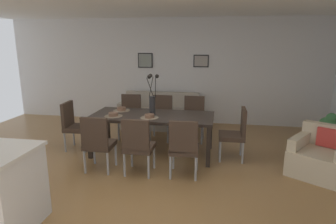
{
  "coord_description": "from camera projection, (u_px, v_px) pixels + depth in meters",
  "views": [
    {
      "loc": [
        1.02,
        -4.13,
        2.05
      ],
      "look_at": [
        0.12,
        0.89,
        0.81
      ],
      "focal_mm": 31.45,
      "sensor_mm": 36.0,
      "label": 1
    }
  ],
  "objects": [
    {
      "name": "dining_chair_near_right",
      "position": [
        130.0,
        114.0,
        6.33
      ],
      "size": [
        0.46,
        0.46,
        0.92
      ],
      "color": "#3D2D23",
      "rests_on": "ground"
    },
    {
      "name": "dining_chair_far_right",
      "position": [
        161.0,
        115.0,
        6.23
      ],
      "size": [
        0.44,
        0.44,
        0.92
      ],
      "color": "#3D2D23",
      "rests_on": "ground"
    },
    {
      "name": "dining_chair_far_left",
      "position": [
        138.0,
        144.0,
        4.51
      ],
      "size": [
        0.44,
        0.44,
        0.92
      ],
      "color": "#3D2D23",
      "rests_on": "ground"
    },
    {
      "name": "dining_chair_head_east",
      "position": [
        236.0,
        131.0,
        5.12
      ],
      "size": [
        0.45,
        0.45,
        0.92
      ],
      "color": "#3D2D23",
      "rests_on": "ground"
    },
    {
      "name": "potted_plant",
      "position": [
        328.0,
        127.0,
        5.84
      ],
      "size": [
        0.36,
        0.36,
        0.67
      ],
      "color": "silver",
      "rests_on": "ground"
    },
    {
      "name": "dining_table",
      "position": [
        152.0,
        118.0,
        5.34
      ],
      "size": [
        2.2,
        0.97,
        0.74
      ],
      "color": "black",
      "rests_on": "ground"
    },
    {
      "name": "framed_picture_center",
      "position": [
        201.0,
        61.0,
        7.18
      ],
      "size": [
        0.37,
        0.03,
        0.3
      ],
      "color": "black"
    },
    {
      "name": "back_wall_panel",
      "position": [
        180.0,
        71.0,
        7.4
      ],
      "size": [
        9.0,
        0.1,
        2.6
      ],
      "primitive_type": "cube",
      "color": "silver",
      "rests_on": "ground"
    },
    {
      "name": "dining_chair_mid_left",
      "position": [
        184.0,
        145.0,
        4.43
      ],
      "size": [
        0.46,
        0.46,
        0.92
      ],
      "color": "#3D2D23",
      "rests_on": "ground"
    },
    {
      "name": "framed_picture_left",
      "position": [
        145.0,
        60.0,
        7.43
      ],
      "size": [
        0.38,
        0.03,
        0.37
      ],
      "color": "black"
    },
    {
      "name": "armchair",
      "position": [
        321.0,
        157.0,
        4.58
      ],
      "size": [
        1.11,
        1.11,
        0.75
      ],
      "color": "beige",
      "rests_on": "ground"
    },
    {
      "name": "sofa",
      "position": [
        160.0,
        115.0,
        7.19
      ],
      "size": [
        1.85,
        0.84,
        0.8
      ],
      "color": "#A89E8E",
      "rests_on": "ground"
    },
    {
      "name": "bowl_near_left",
      "position": [
        113.0,
        114.0,
        5.22
      ],
      "size": [
        0.17,
        0.17,
        0.07
      ],
      "color": "brown",
      "rests_on": "dining_table"
    },
    {
      "name": "dining_chair_near_left",
      "position": [
        98.0,
        141.0,
        4.63
      ],
      "size": [
        0.45,
        0.45,
        0.92
      ],
      "color": "#3D2D23",
      "rests_on": "ground"
    },
    {
      "name": "bowl_near_right",
      "position": [
        121.0,
        109.0,
        5.64
      ],
      "size": [
        0.17,
        0.17,
        0.07
      ],
      "color": "brown",
      "rests_on": "dining_table"
    },
    {
      "name": "ceiling_panel",
      "position": [
        154.0,
        0.0,
        4.36
      ],
      "size": [
        9.0,
        7.2,
        0.08
      ],
      "primitive_type": "cube",
      "color": "white"
    },
    {
      "name": "centerpiece_vase",
      "position": [
        152.0,
        100.0,
        5.26
      ],
      "size": [
        0.21,
        0.23,
        0.73
      ],
      "color": "#232326",
      "rests_on": "dining_table"
    },
    {
      "name": "dining_chair_mid_right",
      "position": [
        194.0,
        116.0,
        6.13
      ],
      "size": [
        0.44,
        0.44,
        0.92
      ],
      "color": "#3D2D23",
      "rests_on": "ground"
    },
    {
      "name": "placemat_far_left",
      "position": [
        150.0,
        118.0,
        5.12
      ],
      "size": [
        0.32,
        0.32,
        0.01
      ],
      "primitive_type": "cylinder",
      "color": "#7F705B",
      "rests_on": "dining_table"
    },
    {
      "name": "bowl_far_left",
      "position": [
        149.0,
        116.0,
        5.11
      ],
      "size": [
        0.17,
        0.17,
        0.07
      ],
      "color": "brown",
      "rests_on": "dining_table"
    },
    {
      "name": "placemat_near_right",
      "position": [
        122.0,
        110.0,
        5.65
      ],
      "size": [
        0.32,
        0.32,
        0.01
      ],
      "primitive_type": "cylinder",
      "color": "#7F705B",
      "rests_on": "dining_table"
    },
    {
      "name": "placemat_near_left",
      "position": [
        113.0,
        116.0,
        5.23
      ],
      "size": [
        0.32,
        0.32,
        0.01
      ],
      "primitive_type": "cylinder",
      "color": "#7F705B",
      "rests_on": "dining_table"
    },
    {
      "name": "dining_chair_head_west",
      "position": [
        74.0,
        123.0,
        5.61
      ],
      "size": [
        0.46,
        0.46,
        0.92
      ],
      "color": "#3D2D23",
      "rests_on": "ground"
    },
    {
      "name": "ground_plane",
      "position": [
        151.0,
        175.0,
        4.6
      ],
      "size": [
        9.0,
        9.0,
        0.0
      ],
      "primitive_type": "plane",
      "color": "olive"
    }
  ]
}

